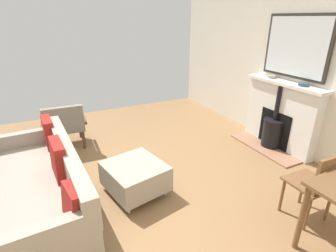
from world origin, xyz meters
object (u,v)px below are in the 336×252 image
(ottoman, at_px, (135,176))
(armchair_accent, at_px, (64,124))
(mantel_bowl_far, at_px, (303,84))
(sofa, at_px, (43,185))
(mantel_bowl_near, at_px, (271,76))
(fireplace, at_px, (279,119))
(dining_chair_near_fireplace, at_px, (317,182))

(ottoman, relative_size, armchair_accent, 1.04)
(mantel_bowl_far, xyz_separation_m, sofa, (3.54, -0.28, -0.80))
(mantel_bowl_near, bearing_deg, fireplace, 88.44)
(ottoman, bearing_deg, fireplace, -176.17)
(fireplace, height_order, dining_chair_near_fireplace, fireplace)
(sofa, relative_size, armchair_accent, 2.78)
(sofa, relative_size, ottoman, 2.68)
(fireplace, relative_size, armchair_accent, 1.79)
(sofa, xyz_separation_m, dining_chair_near_fireplace, (-2.49, 1.42, 0.16))
(fireplace, xyz_separation_m, armchair_accent, (3.15, -1.48, -0.06))
(mantel_bowl_near, distance_m, dining_chair_near_fireplace, 2.12)
(fireplace, xyz_separation_m, sofa, (3.54, 0.02, -0.15))
(mantel_bowl_far, distance_m, ottoman, 2.70)
(mantel_bowl_near, height_order, ottoman, mantel_bowl_near)
(fireplace, bearing_deg, mantel_bowl_near, -91.56)
(fireplace, bearing_deg, ottoman, 3.83)
(ottoman, distance_m, dining_chair_near_fireplace, 1.98)
(ottoman, xyz_separation_m, dining_chair_near_fireplace, (-1.49, 1.27, 0.25))
(mantel_bowl_near, distance_m, mantel_bowl_far, 0.60)
(dining_chair_near_fireplace, bearing_deg, armchair_accent, -54.15)
(mantel_bowl_near, height_order, dining_chair_near_fireplace, mantel_bowl_near)
(fireplace, height_order, mantel_bowl_near, mantel_bowl_near)
(mantel_bowl_near, xyz_separation_m, armchair_accent, (3.16, -1.19, -0.70))
(ottoman, distance_m, armchair_accent, 1.77)
(sofa, distance_m, ottoman, 1.01)
(mantel_bowl_far, bearing_deg, sofa, -4.54)
(mantel_bowl_near, distance_m, ottoman, 2.73)
(sofa, relative_size, dining_chair_near_fireplace, 2.60)
(mantel_bowl_near, relative_size, mantel_bowl_far, 0.93)
(mantel_bowl_near, bearing_deg, dining_chair_near_fireplace, 58.71)
(fireplace, distance_m, mantel_bowl_near, 0.70)
(fireplace, height_order, sofa, fireplace)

